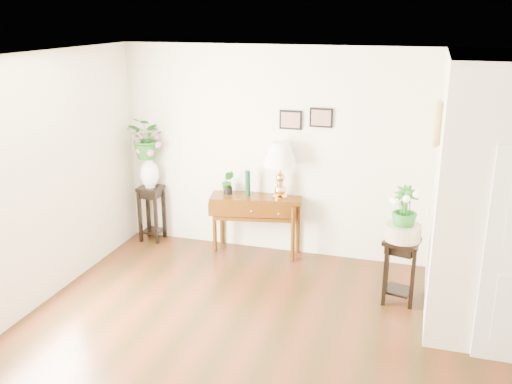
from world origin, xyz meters
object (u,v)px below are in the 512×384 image
at_px(table_lamp, 280,173).
at_px(plant_stand_a, 152,213).
at_px(console_table, 256,224).
at_px(plant_stand_b, 400,271).

height_order(table_lamp, plant_stand_a, table_lamp).
bearing_deg(console_table, plant_stand_a, 168.87).
xyz_separation_m(plant_stand_a, plant_stand_b, (3.55, -0.87, -0.02)).
relative_size(console_table, plant_stand_a, 1.52).
bearing_deg(console_table, table_lamp, -11.13).
bearing_deg(table_lamp, plant_stand_b, -27.94).
bearing_deg(table_lamp, plant_stand_a, 180.00).
xyz_separation_m(console_table, plant_stand_b, (1.97, -0.87, -0.03)).
relative_size(console_table, plant_stand_b, 1.61).
distance_m(table_lamp, plant_stand_a, 2.06).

